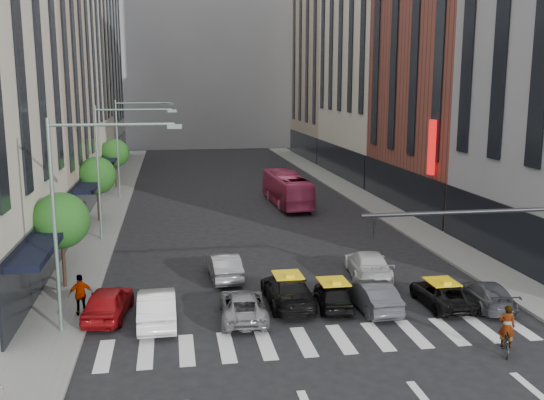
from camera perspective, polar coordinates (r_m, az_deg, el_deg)
name	(u,v)px	position (r m, az deg, el deg)	size (l,w,h in m)	color
ground	(337,356)	(24.63, 6.13, -14.35)	(160.00, 160.00, 0.00)	black
sidewalk_left	(108,211)	(52.74, -15.15, -0.98)	(3.00, 96.00, 0.15)	slate
sidewalk_right	(370,202)	(55.38, 9.24, -0.20)	(3.00, 96.00, 0.15)	slate
building_left_b	(23,64)	(50.64, -22.38, 11.71)	(8.00, 16.00, 24.00)	tan
building_left_c	(59,11)	(68.73, -19.38, 16.45)	(8.00, 20.00, 36.00)	beige
building_left_d	(86,51)	(87.24, -17.14, 13.25)	(8.00, 18.00, 30.00)	gray
building_right_b	(450,54)	(53.78, 16.43, 13.04)	(8.00, 18.00, 26.00)	brown
building_right_d	(331,60)	(89.58, 5.58, 12.94)	(8.00, 18.00, 28.00)	tan
building_far	(204,40)	(106.90, -6.44, 14.70)	(30.00, 10.00, 36.00)	gray
tree_near	(61,221)	(32.64, -19.24, -1.85)	(2.88, 2.88, 4.95)	black
tree_mid	(97,176)	(48.25, -16.16, 2.22)	(2.88, 2.88, 4.95)	black
tree_far	(115,153)	(64.05, -14.58, 4.30)	(2.88, 2.88, 4.95)	black
streetlamp_near	(77,197)	(26.12, -17.89, 0.26)	(5.38, 0.25, 9.00)	gray
streetlamp_mid	(112,154)	(41.86, -14.83, 4.17)	(5.38, 0.25, 9.00)	gray
streetlamp_far	(128,135)	(57.75, -13.44, 5.93)	(5.38, 0.25, 9.00)	gray
traffic_signal	(541,243)	(25.42, 23.95, -3.73)	(10.10, 0.20, 6.00)	black
liberty_sign	(432,147)	(45.72, 14.81, 4.81)	(0.30, 0.70, 4.00)	red
car_red	(108,302)	(28.87, -15.17, -9.25)	(1.74, 4.33, 1.47)	maroon
car_white_front	(157,307)	(27.74, -10.78, -9.82)	(1.63, 4.67, 1.54)	white
car_silver	(243,305)	(27.83, -2.73, -9.89)	(2.07, 4.49, 1.25)	gray
taxi_left	(288,290)	(29.41, 1.49, -8.48)	(2.08, 5.12, 1.49)	black
taxi_center	(333,295)	(29.21, 5.77, -8.88)	(1.52, 3.77, 1.28)	black
car_grey_mid	(372,295)	(29.24, 9.38, -8.82)	(1.49, 4.27, 1.41)	#3A3C41
taxi_right	(441,294)	(30.48, 15.64, -8.50)	(1.95, 4.22, 1.17)	black
car_grey_curb	(487,294)	(31.00, 19.55, -8.35)	(1.72, 4.23, 1.23)	#474950
car_row2_left	(224,266)	(33.37, -4.56, -6.20)	(1.54, 4.41, 1.45)	gray
car_row2_right	(368,264)	(33.93, 9.02, -5.99)	(2.07, 5.09, 1.48)	silver
bus	(287,189)	(53.48, 1.41, 1.03)	(2.41, 10.31, 2.87)	#BF3863
motorcycle	(505,342)	(26.21, 21.12, -12.36)	(0.60, 1.73, 0.91)	black
rider	(508,310)	(25.74, 21.32, -9.65)	(0.63, 0.42, 1.74)	gray
pedestrian_far	(81,295)	(29.06, -17.55, -8.49)	(1.11, 0.46, 1.90)	gray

